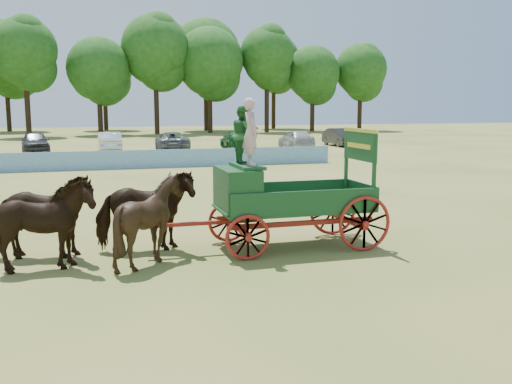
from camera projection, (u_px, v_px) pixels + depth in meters
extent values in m
plane|color=tan|center=(186.00, 240.00, 15.32)|extent=(160.00, 160.00, 0.00)
imported|color=black|center=(37.00, 226.00, 12.27)|extent=(2.50, 1.32, 2.03)
imported|color=black|center=(41.00, 217.00, 13.31)|extent=(2.55, 1.48, 2.03)
imported|color=black|center=(150.00, 220.00, 12.94)|extent=(1.92, 1.72, 2.03)
imported|color=black|center=(145.00, 211.00, 13.99)|extent=(2.47, 1.25, 2.03)
cube|color=#A93010|center=(237.00, 227.00, 14.14)|extent=(0.12, 2.00, 0.12)
cube|color=#A93010|center=(348.00, 220.00, 14.99)|extent=(0.12, 2.00, 0.12)
cube|color=#A93010|center=(302.00, 223.00, 14.03)|extent=(3.80, 0.10, 0.12)
cube|color=#A93010|center=(287.00, 215.00, 15.07)|extent=(3.80, 0.10, 0.12)
cube|color=#A93010|center=(202.00, 223.00, 13.87)|extent=(2.80, 0.09, 0.09)
cube|color=#194C21|center=(294.00, 208.00, 14.50)|extent=(3.80, 1.80, 0.10)
cube|color=#194C21|center=(307.00, 202.00, 13.63)|extent=(3.80, 0.06, 0.55)
cube|color=#194C21|center=(283.00, 191.00, 15.29)|extent=(3.80, 0.06, 0.55)
cube|color=#194C21|center=(361.00, 193.00, 14.99)|extent=(0.06, 1.80, 0.55)
cube|color=#194C21|center=(237.00, 189.00, 14.00)|extent=(0.85, 1.70, 1.05)
cube|color=#194C21|center=(247.00, 166.00, 13.98)|extent=(0.55, 1.50, 0.08)
cube|color=#194C21|center=(222.00, 198.00, 13.92)|extent=(0.10, 1.60, 0.65)
cube|color=#194C21|center=(229.00, 210.00, 14.02)|extent=(0.55, 1.60, 0.06)
cube|color=#194C21|center=(374.00, 172.00, 14.11)|extent=(0.08, 0.08, 1.80)
cube|color=#194C21|center=(346.00, 166.00, 15.62)|extent=(0.08, 0.08, 1.80)
cube|color=#194C21|center=(360.00, 146.00, 14.77)|extent=(0.07, 1.75, 0.75)
cube|color=yellow|center=(360.00, 130.00, 14.71)|extent=(0.08, 1.80, 0.09)
cube|color=yellow|center=(359.00, 146.00, 14.76)|extent=(0.02, 1.30, 0.12)
torus|color=#A93010|center=(248.00, 237.00, 13.25)|extent=(1.09, 0.09, 1.09)
torus|color=#A93010|center=(228.00, 222.00, 15.05)|extent=(1.09, 0.09, 1.09)
torus|color=#A93010|center=(365.00, 224.00, 14.07)|extent=(1.39, 0.09, 1.39)
torus|color=#A93010|center=(333.00, 210.00, 15.87)|extent=(1.39, 0.09, 1.39)
imported|color=#CE9DAE|center=(251.00, 132.00, 13.52)|extent=(0.38, 0.59, 1.61)
imported|color=#235F27|center=(243.00, 134.00, 14.20)|extent=(0.54, 0.69, 1.43)
cube|color=#1E5FA5|center=(115.00, 160.00, 32.02)|extent=(26.00, 0.08, 1.05)
imported|color=#333338|center=(35.00, 142.00, 42.80)|extent=(2.47, 4.95, 1.62)
imported|color=silver|center=(109.00, 142.00, 43.48)|extent=(1.72, 4.69, 1.54)
imported|color=slate|center=(172.00, 141.00, 44.83)|extent=(2.79, 5.47, 1.48)
imported|color=#144C1E|center=(236.00, 140.00, 46.87)|extent=(2.30, 5.09, 1.45)
imported|color=#B2B2B7|center=(296.00, 139.00, 46.76)|extent=(1.95, 4.73, 1.60)
imported|color=#262628|center=(340.00, 137.00, 49.77)|extent=(1.69, 4.70, 1.54)
cylinder|color=#382314|center=(28.00, 113.00, 63.55)|extent=(0.60, 0.60, 5.21)
sphere|color=#1A4813|center=(24.00, 49.00, 62.48)|extent=(7.08, 7.08, 7.08)
cylinder|color=#382314|center=(100.00, 117.00, 67.67)|extent=(0.60, 0.60, 4.24)
sphere|color=#1A4813|center=(98.00, 68.00, 66.81)|extent=(7.31, 7.31, 7.31)
cylinder|color=#382314|center=(157.00, 111.00, 69.95)|extent=(0.60, 0.60, 5.63)
sphere|color=#1A4813|center=(155.00, 48.00, 68.80)|extent=(8.15, 8.15, 8.15)
cylinder|color=#382314|center=(210.00, 114.00, 72.65)|extent=(0.60, 0.60, 4.90)
sphere|color=#1A4813|center=(209.00, 61.00, 71.65)|extent=(8.52, 8.52, 8.52)
cylinder|color=#382314|center=(267.00, 111.00, 74.51)|extent=(0.60, 0.60, 5.46)
sphere|color=#1A4813|center=(267.00, 54.00, 73.39)|extent=(6.96, 6.96, 6.96)
cylinder|color=#382314|center=(312.00, 115.00, 77.09)|extent=(0.60, 0.60, 4.24)
sphere|color=#1A4813|center=(313.00, 73.00, 76.22)|extent=(7.19, 7.19, 7.19)
cylinder|color=#382314|center=(360.00, 114.00, 79.15)|extent=(0.60, 0.60, 4.54)
sphere|color=#1A4813|center=(361.00, 69.00, 78.22)|extent=(7.10, 7.10, 7.10)
cylinder|color=#382314|center=(8.00, 111.00, 76.30)|extent=(0.60, 0.60, 5.40)
sphere|color=#1A4813|center=(5.00, 56.00, 75.20)|extent=(9.54, 9.54, 9.54)
cylinder|color=#382314|center=(106.00, 114.00, 79.81)|extent=(0.60, 0.60, 4.65)
sphere|color=#1A4813|center=(104.00, 68.00, 78.86)|extent=(7.79, 7.79, 7.79)
cylinder|color=#382314|center=(206.00, 110.00, 79.05)|extent=(0.60, 0.60, 5.67)
sphere|color=#1A4813|center=(205.00, 54.00, 77.89)|extent=(9.56, 9.56, 9.56)
cylinder|color=#382314|center=(273.00, 110.00, 85.53)|extent=(0.60, 0.60, 5.50)
sphere|color=#1A4813|center=(274.00, 60.00, 84.40)|extent=(7.67, 7.67, 7.67)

